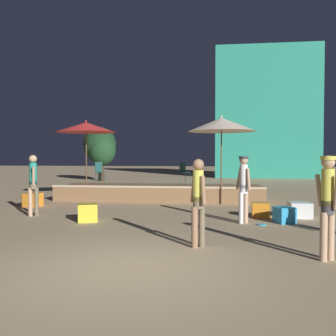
{
  "coord_description": "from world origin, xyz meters",
  "views": [
    {
      "loc": [
        1.39,
        -5.85,
        1.83
      ],
      "look_at": [
        0.0,
        5.26,
        1.47
      ],
      "focal_mm": 40.0,
      "sensor_mm": 36.0,
      "label": 1
    }
  ],
  "objects_px": {
    "background_tree_0": "(102,151)",
    "cube_seat_4": "(284,215)",
    "bistro_chair_0": "(99,170)",
    "patio_umbrella_0": "(86,127)",
    "frisbee_disc": "(262,225)",
    "person_4": "(198,199)",
    "background_tree_1": "(100,145)",
    "person_3": "(244,185)",
    "patio_umbrella_1": "(221,125)",
    "cube_seat_2": "(261,210)",
    "person_0": "(33,182)",
    "cube_seat_3": "(300,210)",
    "bistro_chair_1": "(184,170)",
    "cube_seat_1": "(88,213)",
    "cube_seat_0": "(33,200)",
    "person_2": "(328,200)"
  },
  "relations": [
    {
      "from": "cube_seat_2",
      "to": "background_tree_1",
      "type": "bearing_deg",
      "value": 122.32
    },
    {
      "from": "cube_seat_2",
      "to": "background_tree_0",
      "type": "bearing_deg",
      "value": 122.23
    },
    {
      "from": "person_0",
      "to": "bistro_chair_0",
      "type": "relative_size",
      "value": 2.07
    },
    {
      "from": "person_4",
      "to": "background_tree_0",
      "type": "xyz_separation_m",
      "value": [
        -7.84,
        19.02,
        1.22
      ]
    },
    {
      "from": "cube_seat_1",
      "to": "frisbee_disc",
      "type": "relative_size",
      "value": 2.76
    },
    {
      "from": "person_2",
      "to": "bistro_chair_1",
      "type": "height_order",
      "value": "person_2"
    },
    {
      "from": "person_3",
      "to": "background_tree_1",
      "type": "xyz_separation_m",
      "value": [
        -9.26,
        16.62,
        1.59
      ]
    },
    {
      "from": "person_3",
      "to": "person_4",
      "type": "relative_size",
      "value": 1.03
    },
    {
      "from": "person_2",
      "to": "person_3",
      "type": "relative_size",
      "value": 1.0
    },
    {
      "from": "cube_seat_0",
      "to": "person_2",
      "type": "xyz_separation_m",
      "value": [
        8.51,
        -6.03,
        0.82
      ]
    },
    {
      "from": "frisbee_disc",
      "to": "cube_seat_4",
      "type": "bearing_deg",
      "value": 33.83
    },
    {
      "from": "frisbee_disc",
      "to": "background_tree_0",
      "type": "height_order",
      "value": "background_tree_0"
    },
    {
      "from": "bistro_chair_1",
      "to": "background_tree_1",
      "type": "xyz_separation_m",
      "value": [
        -7.13,
        10.57,
        1.44
      ]
    },
    {
      "from": "background_tree_1",
      "to": "person_3",
      "type": "bearing_deg",
      "value": -60.88
    },
    {
      "from": "background_tree_0",
      "to": "bistro_chair_1",
      "type": "bearing_deg",
      "value": -56.04
    },
    {
      "from": "cube_seat_2",
      "to": "cube_seat_3",
      "type": "relative_size",
      "value": 0.84
    },
    {
      "from": "cube_seat_3",
      "to": "person_3",
      "type": "distance_m",
      "value": 2.24
    },
    {
      "from": "background_tree_0",
      "to": "background_tree_1",
      "type": "xyz_separation_m",
      "value": [
        -0.32,
        0.45,
        0.45
      ]
    },
    {
      "from": "person_4",
      "to": "background_tree_1",
      "type": "distance_m",
      "value": 21.17
    },
    {
      "from": "cube_seat_3",
      "to": "person_0",
      "type": "relative_size",
      "value": 0.34
    },
    {
      "from": "cube_seat_3",
      "to": "bistro_chair_0",
      "type": "distance_m",
      "value": 9.13
    },
    {
      "from": "patio_umbrella_0",
      "to": "background_tree_0",
      "type": "xyz_separation_m",
      "value": [
        -3.01,
        11.9,
        -0.78
      ]
    },
    {
      "from": "person_4",
      "to": "background_tree_1",
      "type": "bearing_deg",
      "value": 76.29
    },
    {
      "from": "cube_seat_2",
      "to": "cube_seat_3",
      "type": "height_order",
      "value": "cube_seat_3"
    },
    {
      "from": "cube_seat_4",
      "to": "person_4",
      "type": "bearing_deg",
      "value": -126.28
    },
    {
      "from": "cube_seat_3",
      "to": "person_4",
      "type": "bearing_deg",
      "value": -125.45
    },
    {
      "from": "patio_umbrella_0",
      "to": "person_3",
      "type": "bearing_deg",
      "value": -35.74
    },
    {
      "from": "cube_seat_0",
      "to": "background_tree_1",
      "type": "height_order",
      "value": "background_tree_1"
    },
    {
      "from": "background_tree_0",
      "to": "patio_umbrella_1",
      "type": "bearing_deg",
      "value": -55.4
    },
    {
      "from": "cube_seat_0",
      "to": "person_3",
      "type": "height_order",
      "value": "person_3"
    },
    {
      "from": "cube_seat_1",
      "to": "cube_seat_2",
      "type": "bearing_deg",
      "value": 15.12
    },
    {
      "from": "cube_seat_2",
      "to": "person_0",
      "type": "height_order",
      "value": "person_0"
    },
    {
      "from": "frisbee_disc",
      "to": "background_tree_0",
      "type": "xyz_separation_m",
      "value": [
        -9.4,
        16.43,
        2.18
      ]
    },
    {
      "from": "cube_seat_2",
      "to": "person_2",
      "type": "height_order",
      "value": "person_2"
    },
    {
      "from": "cube_seat_1",
      "to": "cube_seat_0",
      "type": "bearing_deg",
      "value": 137.63
    },
    {
      "from": "cube_seat_2",
      "to": "bistro_chair_1",
      "type": "bearing_deg",
      "value": 118.51
    },
    {
      "from": "patio_umbrella_1",
      "to": "bistro_chair_1",
      "type": "height_order",
      "value": "patio_umbrella_1"
    },
    {
      "from": "cube_seat_4",
      "to": "background_tree_1",
      "type": "xyz_separation_m",
      "value": [
        -10.38,
        16.44,
        2.43
      ]
    },
    {
      "from": "patio_umbrella_0",
      "to": "frisbee_disc",
      "type": "bearing_deg",
      "value": -35.35
    },
    {
      "from": "patio_umbrella_0",
      "to": "cube_seat_1",
      "type": "xyz_separation_m",
      "value": [
        1.63,
        -4.52,
        -2.73
      ]
    },
    {
      "from": "cube_seat_3",
      "to": "person_2",
      "type": "bearing_deg",
      "value": -96.89
    },
    {
      "from": "cube_seat_4",
      "to": "bistro_chair_0",
      "type": "distance_m",
      "value": 9.2
    },
    {
      "from": "background_tree_0",
      "to": "cube_seat_4",
      "type": "bearing_deg",
      "value": -57.83
    },
    {
      "from": "person_2",
      "to": "bistro_chair_0",
      "type": "bearing_deg",
      "value": 91.35
    },
    {
      "from": "cube_seat_0",
      "to": "person_4",
      "type": "height_order",
      "value": "person_4"
    },
    {
      "from": "person_4",
      "to": "cube_seat_1",
      "type": "bearing_deg",
      "value": 104.59
    },
    {
      "from": "person_4",
      "to": "background_tree_1",
      "type": "xyz_separation_m",
      "value": [
        -8.16,
        19.47,
        1.67
      ]
    },
    {
      "from": "cube_seat_4",
      "to": "background_tree_0",
      "type": "xyz_separation_m",
      "value": [
        -10.06,
        15.99,
        1.98
      ]
    },
    {
      "from": "bistro_chair_0",
      "to": "background_tree_1",
      "type": "distance_m",
      "value": 11.22
    },
    {
      "from": "cube_seat_2",
      "to": "patio_umbrella_0",
      "type": "bearing_deg",
      "value": 153.82
    }
  ]
}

